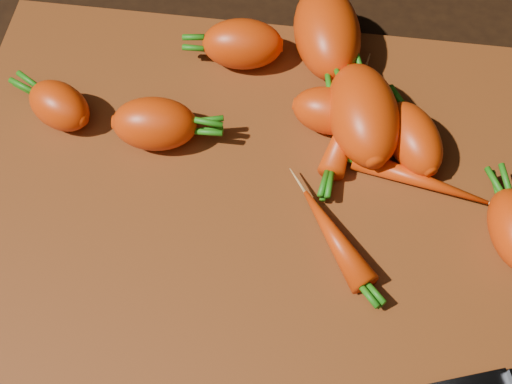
# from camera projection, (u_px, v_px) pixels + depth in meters

# --- Properties ---
(ground) EXTENTS (2.00, 2.00, 0.01)m
(ground) POSITION_uv_depth(u_px,v_px,m) (254.00, 225.00, 0.57)
(ground) COLOR black
(cutting_board) EXTENTS (0.50, 0.40, 0.01)m
(cutting_board) POSITION_uv_depth(u_px,v_px,m) (254.00, 218.00, 0.56)
(cutting_board) COLOR #632E11
(cutting_board) RESTS_ON ground
(carrot_0) EXTENTS (0.07, 0.05, 0.04)m
(carrot_0) POSITION_uv_depth(u_px,v_px,m) (155.00, 124.00, 0.57)
(carrot_0) COLOR red
(carrot_0) RESTS_ON cutting_board
(carrot_1) EXTENTS (0.07, 0.06, 0.04)m
(carrot_1) POSITION_uv_depth(u_px,v_px,m) (59.00, 106.00, 0.58)
(carrot_1) COLOR red
(carrot_1) RESTS_ON cutting_board
(carrot_2) EXTENTS (0.08, 0.11, 0.06)m
(carrot_2) POSITION_uv_depth(u_px,v_px,m) (327.00, 32.00, 0.61)
(carrot_2) COLOR red
(carrot_2) RESTS_ON cutting_board
(carrot_3) EXTENTS (0.08, 0.11, 0.06)m
(carrot_3) POSITION_uv_depth(u_px,v_px,m) (363.00, 114.00, 0.57)
(carrot_3) COLOR red
(carrot_3) RESTS_ON cutting_board
(carrot_4) EXTENTS (0.07, 0.05, 0.04)m
(carrot_4) POSITION_uv_depth(u_px,v_px,m) (242.00, 44.00, 0.61)
(carrot_4) COLOR red
(carrot_4) RESTS_ON cutting_board
(carrot_5) EXTENTS (0.06, 0.05, 0.04)m
(carrot_5) POSITION_uv_depth(u_px,v_px,m) (328.00, 111.00, 0.58)
(carrot_5) COLOR red
(carrot_5) RESTS_ON cutting_board
(carrot_6) EXTENTS (0.07, 0.08, 0.04)m
(carrot_6) POSITION_uv_depth(u_px,v_px,m) (413.00, 138.00, 0.57)
(carrot_6) COLOR red
(carrot_6) RESTS_ON cutting_board
(carrot_7) EXTENTS (0.04, 0.11, 0.02)m
(carrot_7) POSITION_uv_depth(u_px,v_px,m) (348.00, 122.00, 0.59)
(carrot_7) COLOR red
(carrot_7) RESTS_ON cutting_board
(carrot_8) EXTENTS (0.11, 0.05, 0.02)m
(carrot_8) POSITION_uv_depth(u_px,v_px,m) (420.00, 180.00, 0.56)
(carrot_8) COLOR red
(carrot_8) RESTS_ON cutting_board
(carrot_9) EXTENTS (0.07, 0.08, 0.02)m
(carrot_9) POSITION_uv_depth(u_px,v_px,m) (334.00, 237.00, 0.53)
(carrot_9) COLOR red
(carrot_9) RESTS_ON cutting_board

